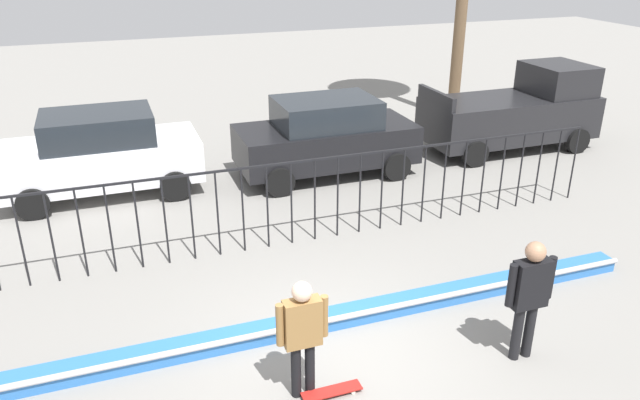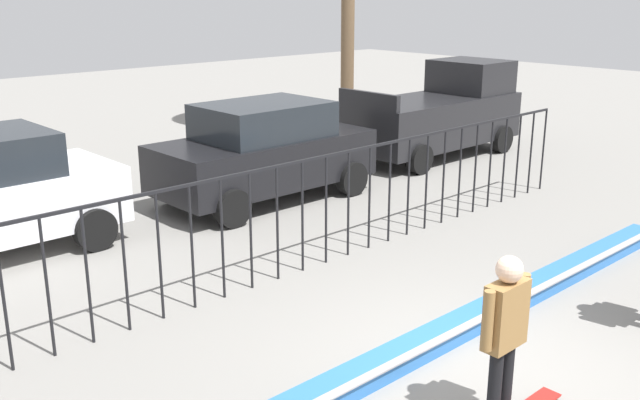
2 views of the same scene
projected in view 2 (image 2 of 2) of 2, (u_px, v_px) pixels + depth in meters
ground_plane at (482, 370)px, 7.76m from camera, size 60.00×60.00×0.00m
bowl_coping_ledge at (435, 339)px, 8.18m from camera, size 11.00×0.41×0.27m
perimeter_fence at (277, 209)px, 9.90m from camera, size 14.04×0.04×1.67m
skateboarder at (505, 324)px, 6.59m from camera, size 0.68×0.25×1.67m
parked_car_black at (264, 151)px, 13.74m from camera, size 4.30×2.12×1.90m
pickup_truck at (439, 113)px, 17.49m from camera, size 4.70×2.12×2.24m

